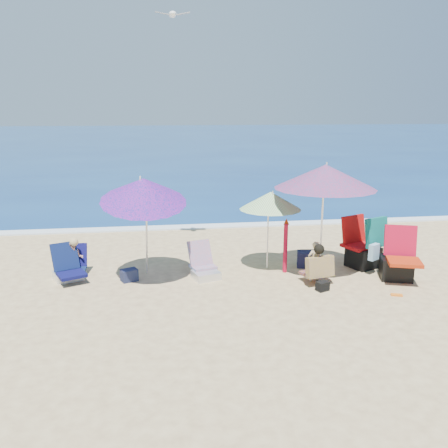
{
  "coord_description": "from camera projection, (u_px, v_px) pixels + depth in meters",
  "views": [
    {
      "loc": [
        -1.64,
        -8.6,
        3.5
      ],
      "look_at": [
        -0.3,
        1.0,
        1.1
      ],
      "focal_mm": 38.04,
      "sensor_mm": 36.0,
      "label": 1
    }
  ],
  "objects": [
    {
      "name": "umbrella_turquoise",
      "position": [
        325.0,
        177.0,
        9.68
      ],
      "size": [
        2.71,
        2.71,
        2.4
      ],
      "color": "white",
      "rests_on": "ground"
    },
    {
      "name": "bag_navy_b",
      "position": [
        307.0,
        259.0,
        10.65
      ],
      "size": [
        0.53,
        0.45,
        0.34
      ],
      "color": "#191836",
      "rests_on": "ground"
    },
    {
      "name": "sea",
      "position": [
        172.0,
        140.0,
        52.61
      ],
      "size": [
        120.0,
        80.0,
        0.12
      ],
      "color": "navy",
      "rests_on": "ground"
    },
    {
      "name": "bag_black_a",
      "position": [
        198.0,
        260.0,
        10.78
      ],
      "size": [
        0.32,
        0.25,
        0.21
      ],
      "color": "black",
      "rests_on": "ground"
    },
    {
      "name": "ground",
      "position": [
        246.0,
        290.0,
        9.33
      ],
      "size": [
        120.0,
        120.0,
        0.0
      ],
      "color": "#D8BC84",
      "rests_on": "ground"
    },
    {
      "name": "camp_chair_left",
      "position": [
        398.0,
        264.0,
        9.83
      ],
      "size": [
        0.84,
        1.07,
        1.13
      ],
      "color": "#AE290C",
      "rests_on": "ground"
    },
    {
      "name": "chair_navy",
      "position": [
        68.0,
        271.0,
        9.83
      ],
      "size": [
        0.82,
        0.93,
        0.75
      ],
      "color": "#0B0C3F",
      "rests_on": "ground"
    },
    {
      "name": "chair_rainbow",
      "position": [
        204.0,
        268.0,
        10.02
      ],
      "size": [
        0.69,
        0.88,
        0.72
      ],
      "color": "#E85254",
      "rests_on": "ground"
    },
    {
      "name": "bag_black_b",
      "position": [
        322.0,
        286.0,
        9.27
      ],
      "size": [
        0.29,
        0.25,
        0.18
      ],
      "color": "black",
      "rests_on": "ground"
    },
    {
      "name": "umbrella_blue",
      "position": [
        143.0,
        190.0,
        9.26
      ],
      "size": [
        1.95,
        2.01,
        2.34
      ],
      "color": "silver",
      "rests_on": "ground"
    },
    {
      "name": "orange_item",
      "position": [
        397.0,
        295.0,
        9.04
      ],
      "size": [
        0.23,
        0.16,
        0.03
      ],
      "color": "orange",
      "rests_on": "ground"
    },
    {
      "name": "foam",
      "position": [
        215.0,
        226.0,
        14.23
      ],
      "size": [
        120.0,
        0.5,
        0.04
      ],
      "color": "white",
      "rests_on": "ground"
    },
    {
      "name": "person_center",
      "position": [
        317.0,
        264.0,
        9.59
      ],
      "size": [
        0.63,
        0.67,
        0.86
      ],
      "color": "tan",
      "rests_on": "ground"
    },
    {
      "name": "seagull",
      "position": [
        173.0,
        14.0,
        10.23
      ],
      "size": [
        0.76,
        0.35,
        0.13
      ],
      "color": "white"
    },
    {
      "name": "bag_navy_a",
      "position": [
        129.0,
        275.0,
        9.78
      ],
      "size": [
        0.39,
        0.34,
        0.25
      ],
      "color": "#1C223E",
      "rests_on": "ground"
    },
    {
      "name": "person_left",
      "position": [
        75.0,
        258.0,
        10.06
      ],
      "size": [
        0.46,
        0.57,
        0.83
      ],
      "color": "tan",
      "rests_on": "ground"
    },
    {
      "name": "furled_umbrella",
      "position": [
        286.0,
        243.0,
        10.19
      ],
      "size": [
        0.17,
        0.22,
        1.18
      ],
      "color": "#A80C28",
      "rests_on": "ground"
    },
    {
      "name": "umbrella_striped",
      "position": [
        270.0,
        201.0,
        10.14
      ],
      "size": [
        1.53,
        1.53,
        1.77
      ],
      "color": "white",
      "rests_on": "ground"
    },
    {
      "name": "camp_chair_right",
      "position": [
        364.0,
        249.0,
        10.55
      ],
      "size": [
        0.95,
        1.15,
        1.19
      ],
      "color": "#B00C0F",
      "rests_on": "ground"
    }
  ]
}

